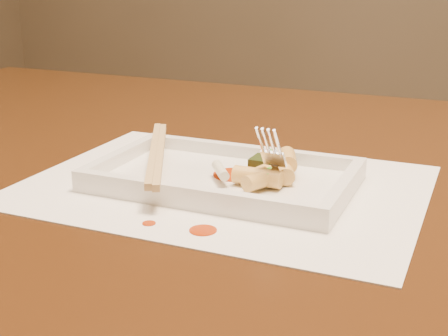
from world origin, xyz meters
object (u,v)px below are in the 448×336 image
at_px(placemat, 224,185).
at_px(chopstick_a, 154,152).
at_px(table, 210,235).
at_px(fork, 297,109).
at_px(plate_base, 224,181).

xyz_separation_m(placemat, chopstick_a, (-0.08, 0.00, 0.03)).
bearing_deg(table, chopstick_a, -106.93).
xyz_separation_m(table, fork, (0.13, -0.07, 0.18)).
distance_m(placemat, chopstick_a, 0.09).
distance_m(table, plate_base, 0.15).
bearing_deg(chopstick_a, plate_base, -0.00).
bearing_deg(plate_base, table, 123.00).
height_order(placemat, fork, fork).
height_order(placemat, plate_base, plate_base).
xyz_separation_m(plate_base, fork, (0.07, 0.02, 0.08)).
bearing_deg(fork, chopstick_a, -173.25).
bearing_deg(placemat, table, 123.00).
distance_m(placemat, plate_base, 0.00).
xyz_separation_m(table, placemat, (0.06, -0.09, 0.10)).
xyz_separation_m(plate_base, chopstick_a, (-0.08, 0.00, 0.02)).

